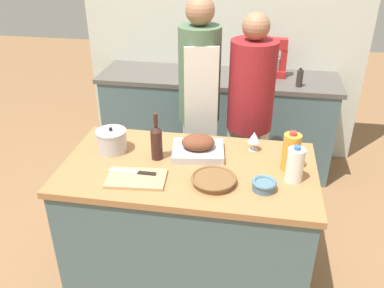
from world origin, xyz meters
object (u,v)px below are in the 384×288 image
at_px(wine_bottle_green, 156,141).
at_px(condiment_bottle_tall, 261,70).
at_px(mixing_bowl, 264,185).
at_px(condiment_bottle_short, 254,67).
at_px(condiment_bottle_extra, 300,78).
at_px(stock_pot, 112,141).
at_px(person_cook_guest, 250,113).
at_px(stand_mixer, 276,61).
at_px(milk_jug, 295,165).
at_px(juice_jug, 291,152).
at_px(knife_chef, 134,172).
at_px(wine_glass_left, 254,137).
at_px(wicker_basket, 214,180).
at_px(person_cook_aproned, 199,101).
at_px(cutting_board, 136,179).
at_px(roasting_pan, 198,147).

relative_size(wine_bottle_green, condiment_bottle_tall, 1.69).
bearing_deg(mixing_bowl, condiment_bottle_short, 93.76).
height_order(condiment_bottle_tall, condiment_bottle_extra, condiment_bottle_tall).
height_order(stock_pot, person_cook_guest, person_cook_guest).
distance_m(stock_pot, stand_mixer, 1.82).
height_order(stock_pot, milk_jug, milk_jug).
relative_size(stock_pot, milk_jug, 0.88).
bearing_deg(stand_mixer, juice_jug, -87.49).
distance_m(knife_chef, condiment_bottle_tall, 1.80).
distance_m(stock_pot, condiment_bottle_tall, 1.67).
relative_size(milk_jug, stand_mixer, 0.62).
relative_size(knife_chef, person_cook_guest, 0.17).
bearing_deg(wine_bottle_green, condiment_bottle_short, 71.53).
relative_size(condiment_bottle_extra, person_cook_guest, 0.10).
relative_size(stock_pot, wine_glass_left, 1.49).
distance_m(stand_mixer, person_cook_guest, 0.86).
bearing_deg(wicker_basket, condiment_bottle_tall, 82.82).
distance_m(wine_glass_left, person_cook_guest, 0.54).
height_order(stand_mixer, person_cook_guest, person_cook_guest).
height_order(condiment_bottle_extra, person_cook_guest, person_cook_guest).
bearing_deg(juice_jug, knife_chef, -166.05).
height_order(wicker_basket, person_cook_aproned, person_cook_aproned).
bearing_deg(condiment_bottle_tall, mixing_bowl, -87.97).
bearing_deg(wicker_basket, stand_mixer, 79.04).
bearing_deg(person_cook_guest, condiment_bottle_short, 110.37).
distance_m(wicker_basket, mixing_bowl, 0.27).
bearing_deg(wine_bottle_green, cutting_board, -102.78).
distance_m(cutting_board, juice_jug, 0.88).
height_order(stand_mixer, person_cook_aproned, person_cook_aproned).
distance_m(milk_jug, knife_chef, 0.89).
height_order(juice_jug, person_cook_aproned, person_cook_aproned).
relative_size(wine_bottle_green, wine_glass_left, 2.34).
bearing_deg(person_cook_guest, cutting_board, -100.14).
bearing_deg(roasting_pan, cutting_board, -130.83).
distance_m(wicker_basket, wine_glass_left, 0.46).
relative_size(wine_glass_left, condiment_bottle_short, 0.72).
relative_size(milk_jug, condiment_bottle_tall, 1.22).
bearing_deg(person_cook_aproned, cutting_board, -115.18).
bearing_deg(condiment_bottle_short, knife_chef, -108.83).
bearing_deg(mixing_bowl, wicker_basket, 176.76).
distance_m(stock_pot, juice_jug, 1.08).
distance_m(condiment_bottle_short, person_cook_guest, 0.83).
distance_m(juice_jug, condiment_bottle_short, 1.58).
height_order(cutting_board, condiment_bottle_tall, condiment_bottle_tall).
height_order(wine_bottle_green, person_cook_guest, person_cook_guest).
distance_m(wicker_basket, stock_pot, 0.71).
bearing_deg(mixing_bowl, roasting_pan, 142.05).
bearing_deg(condiment_bottle_tall, condiment_bottle_short, 119.89).
height_order(mixing_bowl, wine_bottle_green, wine_bottle_green).
relative_size(mixing_bowl, wine_bottle_green, 0.45).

